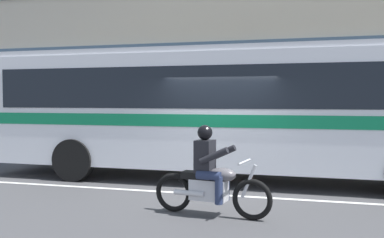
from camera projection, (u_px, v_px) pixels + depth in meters
name	position (u px, v px, depth m)	size (l,w,h in m)	color
ground_plane	(220.00, 189.00, 10.00)	(60.00, 60.00, 0.00)	#3D3D3F
sidewalk_curb	(252.00, 157.00, 14.90)	(28.00, 3.80, 0.15)	#B7B2A8
lane_center_stripe	(214.00, 195.00, 9.42)	(26.60, 0.14, 0.01)	silver
office_building_facade	(261.00, 20.00, 16.88)	(28.00, 0.89, 10.01)	#B2A893
transit_bus	(244.00, 104.00, 10.97)	(12.94, 2.68, 3.22)	silver
motorcycle_with_rider	(211.00, 178.00, 7.71)	(2.13, 0.68, 1.56)	black
fire_hydrant	(214.00, 148.00, 13.81)	(0.22, 0.30, 0.75)	red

